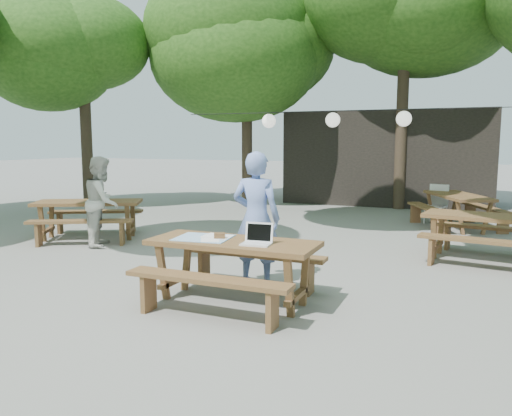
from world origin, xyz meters
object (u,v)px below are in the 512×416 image
object	(u,v)px
picnic_table_nw	(89,219)
second_person	(102,201)
woman	(256,218)
plastic_chair	(436,212)
main_picnic_table	(233,270)

from	to	relation	value
picnic_table_nw	second_person	distance (m)	0.88
picnic_table_nw	woman	bearing A→B (deg)	-48.47
second_person	plastic_chair	world-z (taller)	second_person
woman	plastic_chair	size ratio (longest dim) A/B	1.98
plastic_chair	woman	bearing A→B (deg)	-91.84
main_picnic_table	picnic_table_nw	world-z (taller)	same
picnic_table_nw	woman	distance (m)	4.56
picnic_table_nw	plastic_chair	world-z (taller)	plastic_chair
main_picnic_table	picnic_table_nw	xyz separation A→B (m)	(-4.30, 2.43, 0.00)
second_person	woman	bearing A→B (deg)	-134.94
woman	second_person	bearing A→B (deg)	-22.54
second_person	main_picnic_table	bearing A→B (deg)	-145.63
picnic_table_nw	plastic_chair	size ratio (longest dim) A/B	2.69
main_picnic_table	second_person	world-z (taller)	second_person
woman	second_person	size ratio (longest dim) A/B	1.09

